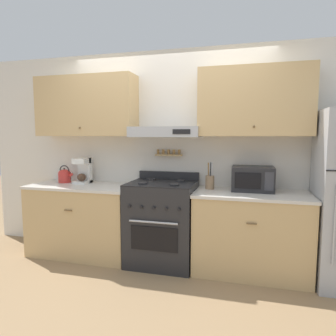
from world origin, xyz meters
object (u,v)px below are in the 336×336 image
(microwave, at_px, (253,179))
(utensil_crock, at_px, (210,182))
(tea_kettle, at_px, (65,175))
(coffee_maker, at_px, (83,170))
(stove_range, at_px, (162,223))

(microwave, height_order, utensil_crock, utensil_crock)
(tea_kettle, relative_size, microwave, 0.50)
(tea_kettle, xyz_separation_m, microwave, (2.39, 0.02, 0.04))
(tea_kettle, bearing_deg, microwave, 0.43)
(coffee_maker, relative_size, microwave, 0.72)
(coffee_maker, height_order, microwave, coffee_maker)
(stove_range, distance_m, coffee_maker, 1.26)
(tea_kettle, bearing_deg, stove_range, -5.28)
(tea_kettle, relative_size, utensil_crock, 0.74)
(coffee_maker, distance_m, utensil_crock, 1.65)
(stove_range, bearing_deg, utensil_crock, 13.27)
(stove_range, height_order, coffee_maker, coffee_maker)
(stove_range, distance_m, utensil_crock, 0.74)
(stove_range, distance_m, tea_kettle, 1.47)
(utensil_crock, bearing_deg, microwave, 2.14)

